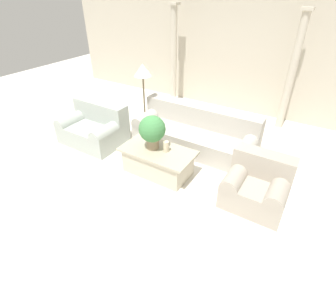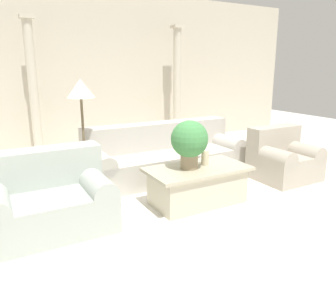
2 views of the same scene
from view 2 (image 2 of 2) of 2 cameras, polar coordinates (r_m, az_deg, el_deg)
The scene contains 11 objects.
ground_plane at distance 4.55m, azimuth 0.77°, elevation -8.12°, with size 16.00×16.00×0.00m, color silver.
wall_back at distance 7.07m, azimuth -12.02°, elevation 12.74°, with size 10.00×0.06×3.20m.
sofa_long at distance 5.20m, azimuth -0.55°, elevation -1.53°, with size 2.50×0.91×0.82m.
loveseat at distance 3.78m, azimuth -20.24°, elevation -8.30°, with size 1.28×0.91×0.82m.
coffee_table at distance 4.20m, azimuth 5.10°, elevation -6.56°, with size 1.29×0.69×0.47m.
potted_plant at distance 3.99m, azimuth 3.76°, elevation 1.08°, with size 0.46×0.46×0.60m.
pillar_candle at distance 4.21m, azimuth 6.47°, elevation -1.85°, with size 0.10×0.10×0.19m.
floor_lamp at distance 4.56m, azimuth -14.94°, elevation 8.72°, with size 0.38×0.38×1.54m.
column_left at distance 6.33m, azimuth -22.42°, elevation 9.20°, with size 0.23×0.23×2.55m.
column_right at distance 7.29m, azimuth 1.57°, elevation 10.70°, with size 0.23×0.23×2.55m.
armchair at distance 5.37m, azimuth 19.36°, elevation -1.80°, with size 0.91×0.78×0.79m.
Camera 2 is at (-2.09, -3.66, 1.70)m, focal length 35.00 mm.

